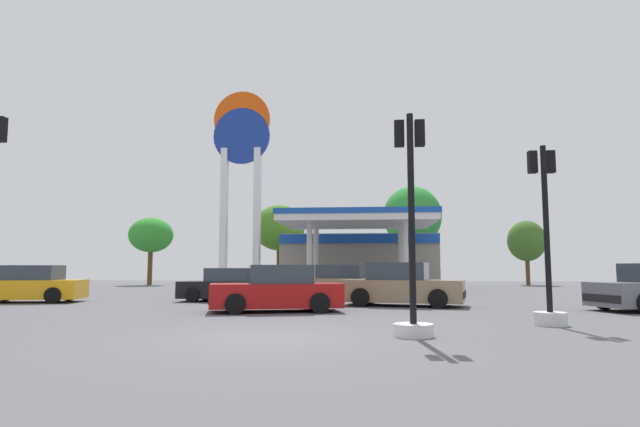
% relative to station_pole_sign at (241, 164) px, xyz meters
% --- Properties ---
extents(ground_plane, '(90.00, 90.00, 0.00)m').
position_rel_station_pole_sign_xyz_m(ground_plane, '(5.88, -21.79, -8.04)').
color(ground_plane, '#56565B').
rests_on(ground_plane, ground).
extents(gas_station, '(10.32, 13.42, 4.51)m').
position_rel_station_pole_sign_xyz_m(gas_station, '(7.45, 3.54, -5.92)').
color(gas_station, gray).
rests_on(gas_station, ground).
extents(station_pole_sign, '(3.65, 0.56, 12.78)m').
position_rel_station_pole_sign_xyz_m(station_pole_sign, '(0.00, 0.00, 0.00)').
color(station_pole_sign, white).
rests_on(station_pole_sign, ground).
extents(car_0, '(4.45, 2.50, 1.51)m').
position_rel_station_pole_sign_xyz_m(car_0, '(-5.79, -12.02, -7.36)').
color(car_0, black).
rests_on(car_0, ground).
extents(car_1, '(4.54, 2.53, 1.54)m').
position_rel_station_pole_sign_xyz_m(car_1, '(6.65, -8.14, -7.35)').
color(car_1, black).
rests_on(car_1, ground).
extents(car_2, '(4.75, 2.81, 1.59)m').
position_rel_station_pole_sign_xyz_m(car_2, '(9.24, -12.67, -7.32)').
color(car_2, black).
rests_on(car_2, ground).
extents(car_3, '(3.94, 1.90, 1.39)m').
position_rel_station_pole_sign_xyz_m(car_3, '(2.12, -10.72, -7.42)').
color(car_3, black).
rests_on(car_3, ground).
extents(car_4, '(4.48, 2.75, 1.50)m').
position_rel_station_pole_sign_xyz_m(car_4, '(5.05, -15.59, -7.37)').
color(car_4, black).
rests_on(car_4, ground).
extents(traffic_signal_0, '(0.83, 0.83, 4.70)m').
position_rel_station_pole_sign_xyz_m(traffic_signal_0, '(8.91, -21.35, -6.45)').
color(traffic_signal_0, silver).
rests_on(traffic_signal_0, ground).
extents(traffic_signal_2, '(0.78, 0.78, 4.49)m').
position_rel_station_pole_sign_xyz_m(traffic_signal_2, '(12.43, -18.97, -6.58)').
color(traffic_signal_2, silver).
rests_on(traffic_signal_2, ground).
extents(tree_0, '(3.54, 3.54, 5.48)m').
position_rel_station_pole_sign_xyz_m(tree_0, '(-9.60, 8.87, -4.01)').
color(tree_0, brown).
rests_on(tree_0, ground).
extents(tree_1, '(4.13, 4.13, 6.41)m').
position_rel_station_pole_sign_xyz_m(tree_1, '(0.97, 9.00, -3.47)').
color(tree_1, brown).
rests_on(tree_1, ground).
extents(tree_2, '(4.72, 4.72, 7.99)m').
position_rel_station_pole_sign_xyz_m(tree_2, '(11.69, 10.37, -2.50)').
color(tree_2, brown).
rests_on(tree_2, ground).
extents(tree_3, '(3.00, 3.00, 5.19)m').
position_rel_station_pole_sign_xyz_m(tree_3, '(20.88, 11.21, -4.51)').
color(tree_3, brown).
rests_on(tree_3, ground).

